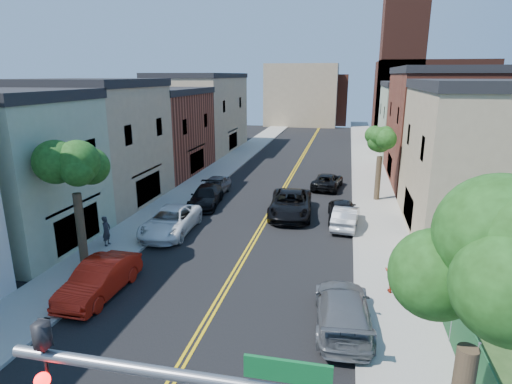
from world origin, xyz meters
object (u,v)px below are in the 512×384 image
Objects in this scene: pedestrian_left at (106,231)px; dark_car_right_far at (327,181)px; grey_car_right at (343,309)px; black_car_left at (206,196)px; white_pickup at (171,221)px; black_car_right at (342,210)px; silver_car_right at (346,217)px; grey_car_left at (215,186)px; black_suv_lane at (290,204)px; red_sedan at (100,279)px; pedestrian_right at (395,273)px.

dark_car_right_far is at bearing -36.55° from pedestrian_left.
black_car_left is at bearing -57.84° from grey_car_right.
white_pickup reaches higher than black_car_right.
black_car_left is at bearing -8.73° from silver_car_right.
grey_car_left is 0.85× the size of grey_car_right.
black_suv_lane is (-3.94, 1.65, 0.15)m from silver_car_right.
silver_car_right is (0.25, -1.24, -0.07)m from black_car_right.
black_car_right is 3.71m from black_suv_lane.
grey_car_right reaches higher than black_car_left.
grey_car_right is (10.96, -17.60, 0.00)m from grey_car_left.
red_sedan is at bearing -87.24° from grey_car_left.
black_car_left is 18.04m from grey_car_right.
grey_car_right is at bearing -60.08° from black_car_left.
grey_car_right is 21.86m from dark_car_right_far.
grey_car_left is at bearing -24.75° from pedestrian_right.
black_suv_lane is (-2.24, -8.25, 0.20)m from dark_car_right_far.
dark_car_right_far is 0.77× the size of black_suv_lane.
pedestrian_left is (-3.04, -9.12, 0.28)m from black_car_left.
grey_car_left is 8.11m from black_suv_lane.
white_pickup is at bearing 22.73° from silver_car_right.
red_sedan is at bearing -152.34° from pedestrian_left.
red_sedan reaches higher than dark_car_right_far.
pedestrian_right reaches higher than grey_car_right.
black_car_left is (0.31, 14.28, -0.06)m from red_sedan.
black_car_left is 17.26m from pedestrian_right.
pedestrian_left reaches higher than grey_car_right.
red_sedan is 1.11× the size of silver_car_right.
black_suv_lane is (-3.69, 0.41, 0.08)m from black_car_right.
dark_car_right_far is (9.30, 21.54, -0.13)m from red_sedan.
silver_car_right is at bearing 106.71° from dark_car_right_far.
dark_car_right_far is (8.99, 7.27, -0.07)m from black_car_left.
black_suv_lane is (7.06, 13.30, 0.07)m from red_sedan.
pedestrian_right reaches higher than white_pickup.
dark_car_right_far is (9.30, 13.40, -0.13)m from white_pickup.
black_car_right is 1.26m from silver_car_right.
dark_car_right_far is at bearing -75.18° from silver_car_right.
red_sedan is 1.00× the size of dark_car_right_far.
grey_car_left is 3.09m from black_car_left.
silver_car_right is at bearing -24.59° from grey_car_left.
pedestrian_left is 0.92× the size of pedestrian_right.
pedestrian_left reaches higher than black_suv_lane.
pedestrian_left reaches higher than dark_car_right_far.
red_sedan reaches higher than black_car_right.
grey_car_left reaches higher than black_car_left.
pedestrian_right reaches higher than black_car_right.
dark_car_right_far is at bearing 70.36° from black_suv_lane.
pedestrian_left is at bearing 26.87° from black_car_right.
pedestrian_left is (-9.80, -8.14, 0.15)m from black_suv_lane.
silver_car_right is at bearing 15.31° from white_pickup.
grey_car_right is 14.11m from black_suv_lane.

